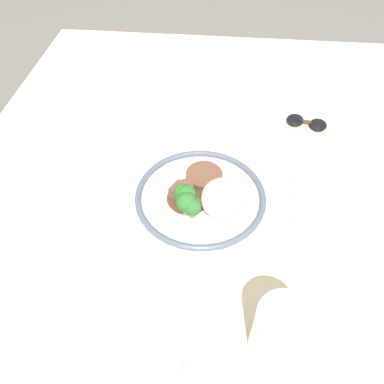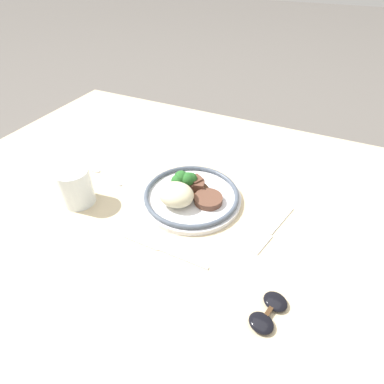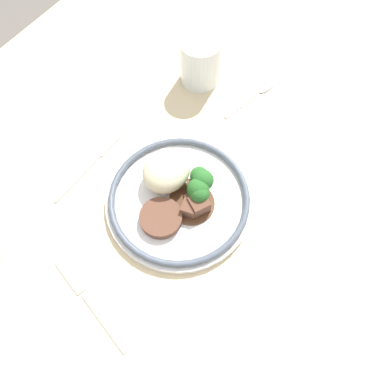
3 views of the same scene
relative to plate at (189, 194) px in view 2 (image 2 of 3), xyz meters
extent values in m
plane|color=#5B5651|center=(0.02, 0.02, -0.05)|extent=(8.00, 8.00, 0.00)
cube|color=beige|center=(0.02, 0.02, -0.04)|extent=(1.45, 1.08, 0.03)
cylinder|color=white|center=(-0.01, 0.00, -0.01)|extent=(0.27, 0.27, 0.01)
torus|color=#4C5666|center=(-0.01, 0.00, 0.00)|extent=(0.25, 0.25, 0.01)
ellipsoid|color=beige|center=(0.02, 0.04, 0.02)|extent=(0.09, 0.08, 0.06)
cylinder|color=brown|center=(-0.06, 0.00, 0.00)|extent=(0.07, 0.07, 0.02)
cylinder|color=#51331E|center=(0.00, -0.03, -0.01)|extent=(0.08, 0.08, 0.00)
cube|color=brown|center=(0.00, -0.04, 0.01)|extent=(0.04, 0.04, 0.03)
cube|color=brown|center=(0.02, -0.02, 0.01)|extent=(0.04, 0.04, 0.03)
cube|color=brown|center=(-0.01, -0.03, 0.01)|extent=(0.03, 0.03, 0.03)
cube|color=brown|center=(0.01, -0.03, 0.00)|extent=(0.03, 0.03, 0.02)
cylinder|color=#568442|center=(0.02, -0.03, 0.00)|extent=(0.01, 0.01, 0.02)
sphere|color=#286628|center=(0.02, -0.03, 0.02)|extent=(0.04, 0.04, 0.04)
cylinder|color=#568442|center=(0.04, -0.03, 0.00)|extent=(0.01, 0.01, 0.02)
sphere|color=#286628|center=(0.04, -0.03, 0.03)|extent=(0.04, 0.04, 0.04)
cylinder|color=#568442|center=(0.04, -0.02, 0.00)|extent=(0.01, 0.01, 0.01)
sphere|color=#286628|center=(0.04, -0.02, 0.02)|extent=(0.03, 0.03, 0.03)
cylinder|color=#568442|center=(0.01, -0.04, 0.00)|extent=(0.01, 0.01, 0.02)
sphere|color=#286628|center=(0.01, -0.04, 0.02)|extent=(0.03, 0.03, 0.03)
cylinder|color=orange|center=(0.26, 0.13, 0.01)|extent=(0.07, 0.07, 0.07)
cylinder|color=white|center=(0.26, 0.13, 0.03)|extent=(0.08, 0.08, 0.10)
cube|color=#B7B7BC|center=(-0.24, -0.03, -0.02)|extent=(0.04, 0.11, 0.00)
cube|color=#B7B7BC|center=(-0.22, 0.07, -0.02)|extent=(0.03, 0.07, 0.00)
cube|color=#B7B7BC|center=(-0.07, 0.18, -0.02)|extent=(0.13, 0.01, 0.00)
cube|color=#B7B7BC|center=(0.03, 0.18, -0.02)|extent=(0.09, 0.01, 0.00)
cube|color=#B7B7BC|center=(0.25, 0.01, -0.02)|extent=(0.09, 0.03, 0.00)
ellipsoid|color=#B7B7BC|center=(0.32, 0.00, -0.02)|extent=(0.05, 0.03, 0.01)
ellipsoid|color=black|center=(-0.28, 0.20, -0.01)|extent=(0.06, 0.05, 0.01)
ellipsoid|color=black|center=(-0.27, 0.26, -0.01)|extent=(0.06, 0.05, 0.01)
cube|color=#472D19|center=(-0.27, 0.23, -0.01)|extent=(0.01, 0.02, 0.00)
camera|label=1|loc=(0.47, 0.03, 0.54)|focal=35.00mm
camera|label=2|loc=(-0.27, 0.55, 0.51)|focal=28.00mm
camera|label=3|loc=(-0.23, -0.18, 0.60)|focal=35.00mm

